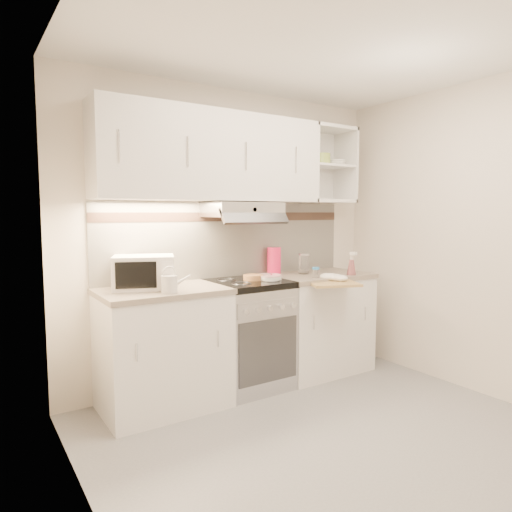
{
  "coord_description": "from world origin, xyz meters",
  "views": [
    {
      "loc": [
        -1.98,
        -2.05,
        1.46
      ],
      "look_at": [
        -0.02,
        0.95,
        1.11
      ],
      "focal_mm": 32.0,
      "sensor_mm": 36.0,
      "label": 1
    }
  ],
  "objects_px": {
    "electric_range": "(249,334)",
    "cutting_board": "(333,283)",
    "microwave": "(144,272)",
    "pink_pitcher": "(274,261)",
    "spray_bottle": "(351,265)",
    "plate_stack": "(269,277)",
    "watering_can": "(170,283)",
    "glass_jar": "(304,263)"
  },
  "relations": [
    {
      "from": "watering_can",
      "to": "pink_pitcher",
      "type": "height_order",
      "value": "pink_pitcher"
    },
    {
      "from": "plate_stack",
      "to": "cutting_board",
      "type": "height_order",
      "value": "plate_stack"
    },
    {
      "from": "microwave",
      "to": "cutting_board",
      "type": "relative_size",
      "value": 1.32
    },
    {
      "from": "electric_range",
      "to": "microwave",
      "type": "height_order",
      "value": "microwave"
    },
    {
      "from": "pink_pitcher",
      "to": "watering_can",
      "type": "bearing_deg",
      "value": -170.37
    },
    {
      "from": "spray_bottle",
      "to": "cutting_board",
      "type": "xyz_separation_m",
      "value": [
        -0.35,
        -0.13,
        -0.12
      ]
    },
    {
      "from": "spray_bottle",
      "to": "cutting_board",
      "type": "height_order",
      "value": "spray_bottle"
    },
    {
      "from": "electric_range",
      "to": "plate_stack",
      "type": "relative_size",
      "value": 4.18
    },
    {
      "from": "microwave",
      "to": "cutting_board",
      "type": "height_order",
      "value": "microwave"
    },
    {
      "from": "electric_range",
      "to": "cutting_board",
      "type": "xyz_separation_m",
      "value": [
        0.6,
        -0.35,
        0.42
      ]
    },
    {
      "from": "plate_stack",
      "to": "cutting_board",
      "type": "relative_size",
      "value": 0.55
    },
    {
      "from": "electric_range",
      "to": "watering_can",
      "type": "distance_m",
      "value": 0.94
    },
    {
      "from": "watering_can",
      "to": "spray_bottle",
      "type": "relative_size",
      "value": 1.0
    },
    {
      "from": "electric_range",
      "to": "watering_can",
      "type": "relative_size",
      "value": 4.08
    },
    {
      "from": "watering_can",
      "to": "glass_jar",
      "type": "distance_m",
      "value": 1.43
    },
    {
      "from": "microwave",
      "to": "watering_can",
      "type": "xyz_separation_m",
      "value": [
        0.09,
        -0.27,
        -0.05
      ]
    },
    {
      "from": "microwave",
      "to": "spray_bottle",
      "type": "xyz_separation_m",
      "value": [
        1.81,
        -0.29,
        -0.04
      ]
    },
    {
      "from": "cutting_board",
      "to": "pink_pitcher",
      "type": "bearing_deg",
      "value": 132.47
    },
    {
      "from": "microwave",
      "to": "watering_can",
      "type": "relative_size",
      "value": 2.34
    },
    {
      "from": "watering_can",
      "to": "cutting_board",
      "type": "bearing_deg",
      "value": -3.72
    },
    {
      "from": "spray_bottle",
      "to": "cutting_board",
      "type": "bearing_deg",
      "value": -173.39
    },
    {
      "from": "plate_stack",
      "to": "glass_jar",
      "type": "height_order",
      "value": "glass_jar"
    },
    {
      "from": "glass_jar",
      "to": "electric_range",
      "type": "bearing_deg",
      "value": -173.69
    },
    {
      "from": "plate_stack",
      "to": "glass_jar",
      "type": "bearing_deg",
      "value": 14.16
    },
    {
      "from": "microwave",
      "to": "plate_stack",
      "type": "distance_m",
      "value": 1.04
    },
    {
      "from": "microwave",
      "to": "pink_pitcher",
      "type": "relative_size",
      "value": 2.1
    },
    {
      "from": "pink_pitcher",
      "to": "spray_bottle",
      "type": "height_order",
      "value": "pink_pitcher"
    },
    {
      "from": "watering_can",
      "to": "plate_stack",
      "type": "bearing_deg",
      "value": 11.87
    },
    {
      "from": "watering_can",
      "to": "microwave",
      "type": "bearing_deg",
      "value": 111.9
    },
    {
      "from": "plate_stack",
      "to": "pink_pitcher",
      "type": "xyz_separation_m",
      "value": [
        0.23,
        0.25,
        0.1
      ]
    },
    {
      "from": "pink_pitcher",
      "to": "glass_jar",
      "type": "distance_m",
      "value": 0.27
    },
    {
      "from": "microwave",
      "to": "plate_stack",
      "type": "xyz_separation_m",
      "value": [
        1.03,
        -0.12,
        -0.1
      ]
    },
    {
      "from": "microwave",
      "to": "pink_pitcher",
      "type": "distance_m",
      "value": 1.27
    },
    {
      "from": "pink_pitcher",
      "to": "cutting_board",
      "type": "xyz_separation_m",
      "value": [
        0.2,
        -0.55,
        -0.15
      ]
    },
    {
      "from": "spray_bottle",
      "to": "watering_can",
      "type": "bearing_deg",
      "value": 164.76
    },
    {
      "from": "plate_stack",
      "to": "glass_jar",
      "type": "xyz_separation_m",
      "value": [
        0.47,
        0.12,
        0.07
      ]
    },
    {
      "from": "electric_range",
      "to": "glass_jar",
      "type": "relative_size",
      "value": 4.81
    },
    {
      "from": "microwave",
      "to": "glass_jar",
      "type": "xyz_separation_m",
      "value": [
        1.5,
        -0.0,
        -0.03
      ]
    },
    {
      "from": "watering_can",
      "to": "pink_pitcher",
      "type": "distance_m",
      "value": 1.23
    },
    {
      "from": "microwave",
      "to": "glass_jar",
      "type": "bearing_deg",
      "value": 20.97
    },
    {
      "from": "plate_stack",
      "to": "pink_pitcher",
      "type": "relative_size",
      "value": 0.88
    },
    {
      "from": "electric_range",
      "to": "cutting_board",
      "type": "bearing_deg",
      "value": -30.38
    }
  ]
}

